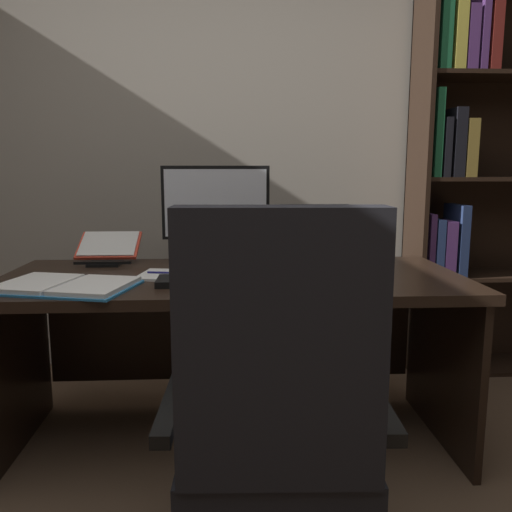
{
  "coord_description": "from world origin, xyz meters",
  "views": [
    {
      "loc": [
        -0.01,
        -1.14,
        1.14
      ],
      "look_at": [
        0.1,
        0.86,
        0.81
      ],
      "focal_mm": 36.44,
      "sensor_mm": 36.0,
      "label": 1
    }
  ],
  "objects": [
    {
      "name": "pen",
      "position": [
        -0.26,
        0.9,
        0.74
      ],
      "size": [
        0.14,
        0.03,
        0.01
      ],
      "primitive_type": "cylinder",
      "rotation": [
        0.0,
        1.57,
        -0.17
      ],
      "color": "navy",
      "rests_on": "notepad"
    },
    {
      "name": "desk",
      "position": [
        0.01,
        0.99,
        0.54
      ],
      "size": [
        1.84,
        0.79,
        0.72
      ],
      "color": "black",
      "rests_on": "ground"
    },
    {
      "name": "laptop",
      "position": [
        0.41,
        1.19,
        0.78
      ],
      "size": [
        0.33,
        0.3,
        0.26
      ],
      "color": "black",
      "rests_on": "desk"
    },
    {
      "name": "monitor",
      "position": [
        -0.06,
        1.18,
        0.94
      ],
      "size": [
        0.48,
        0.16,
        0.44
      ],
      "color": "black",
      "rests_on": "desk"
    },
    {
      "name": "keyboard",
      "position": [
        -0.06,
        0.75,
        0.74
      ],
      "size": [
        0.42,
        0.15,
        0.02
      ],
      "primitive_type": "cube",
      "color": "black",
      "rests_on": "desk"
    },
    {
      "name": "reading_stand_with_book",
      "position": [
        -0.55,
        1.23,
        0.79
      ],
      "size": [
        0.27,
        0.25,
        0.13
      ],
      "color": "black",
      "rests_on": "desk"
    },
    {
      "name": "computer_mouse",
      "position": [
        0.24,
        0.75,
        0.74
      ],
      "size": [
        0.06,
        0.1,
        0.04
      ],
      "primitive_type": "ellipsoid",
      "color": "black",
      "rests_on": "desk"
    },
    {
      "name": "notepad",
      "position": [
        -0.28,
        0.9,
        0.73
      ],
      "size": [
        0.19,
        0.23,
        0.01
      ],
      "primitive_type": "cube",
      "rotation": [
        0.0,
        0.0,
        -0.18
      ],
      "color": "white",
      "rests_on": "desk"
    },
    {
      "name": "office_chair",
      "position": [
        0.11,
        0.09,
        0.45
      ],
      "size": [
        0.62,
        0.6,
        1.07
      ],
      "rotation": [
        0.0,
        0.0,
        -0.04
      ],
      "color": "black",
      "rests_on": "ground"
    },
    {
      "name": "bookshelf",
      "position": [
        1.37,
        1.68,
        1.07
      ],
      "size": [
        0.95,
        0.33,
        2.18
      ],
      "color": "black",
      "rests_on": "ground"
    },
    {
      "name": "open_binder",
      "position": [
        -0.58,
        0.7,
        0.74
      ],
      "size": [
        0.52,
        0.41,
        0.02
      ],
      "rotation": [
        0.0,
        0.0,
        -0.24
      ],
      "color": "#2D84C6",
      "rests_on": "desk"
    },
    {
      "name": "wall_back",
      "position": [
        0.0,
        1.92,
        1.33
      ],
      "size": [
        5.13,
        0.12,
        2.65
      ],
      "primitive_type": "cube",
      "color": "#A89E8E",
      "rests_on": "ground"
    }
  ]
}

